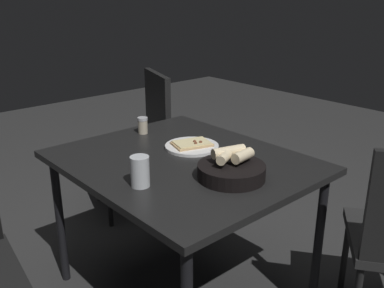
# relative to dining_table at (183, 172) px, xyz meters

# --- Properties ---
(dining_table) EXTENTS (0.90, 1.07, 0.70)m
(dining_table) POSITION_rel_dining_table_xyz_m (0.00, 0.00, 0.00)
(dining_table) COLOR black
(dining_table) RESTS_ON ground
(pizza_plate) EXTENTS (0.25, 0.25, 0.04)m
(pizza_plate) POSITION_rel_dining_table_xyz_m (0.12, 0.08, 0.07)
(pizza_plate) COLOR white
(pizza_plate) RESTS_ON dining_table
(bread_basket) EXTENTS (0.27, 0.27, 0.12)m
(bread_basket) POSITION_rel_dining_table_xyz_m (0.01, -0.28, 0.10)
(bread_basket) COLOR black
(bread_basket) RESTS_ON dining_table
(beer_glass) EXTENTS (0.07, 0.07, 0.12)m
(beer_glass) POSITION_rel_dining_table_xyz_m (-0.30, -0.11, 0.11)
(beer_glass) COLOR silver
(beer_glass) RESTS_ON dining_table
(pepper_shaker) EXTENTS (0.05, 0.05, 0.09)m
(pepper_shaker) POSITION_rel_dining_table_xyz_m (0.08, 0.41, 0.10)
(pepper_shaker) COLOR #BFB299
(pepper_shaker) RESTS_ON dining_table
(chair_spare) EXTENTS (0.56, 0.56, 0.91)m
(chair_spare) POSITION_rel_dining_table_xyz_m (0.39, 0.87, -0.13)
(chair_spare) COLOR #242424
(chair_spare) RESTS_ON ground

